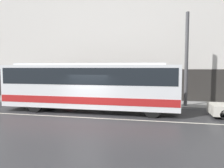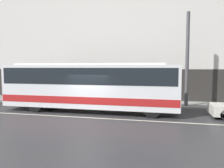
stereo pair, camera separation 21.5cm
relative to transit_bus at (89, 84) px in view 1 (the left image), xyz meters
name	(u,v)px [view 1 (the left image)]	position (x,y,z in m)	size (l,w,h in m)	color
ground_plane	(85,118)	(0.33, -1.90, -1.82)	(60.00, 60.00, 0.00)	#2D2D30
sidewalk	(107,102)	(0.33, 3.59, -1.74)	(60.00, 2.99, 0.15)	gray
building_facade	(111,35)	(0.33, 5.23, 4.00)	(60.00, 0.35, 12.06)	silver
lane_stripe	(85,118)	(0.33, -1.90, -1.81)	(54.00, 0.14, 0.01)	beige
transit_bus	(89,84)	(0.00, 0.00, 0.00)	(11.64, 2.50, 3.23)	white
utility_pole_near	(186,59)	(6.50, 2.83, 1.72)	(0.25, 0.25, 6.78)	#4C4C4F
pedestrian_waiting	(70,91)	(-3.07, 3.95, -0.97)	(0.36, 0.36, 1.52)	maroon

